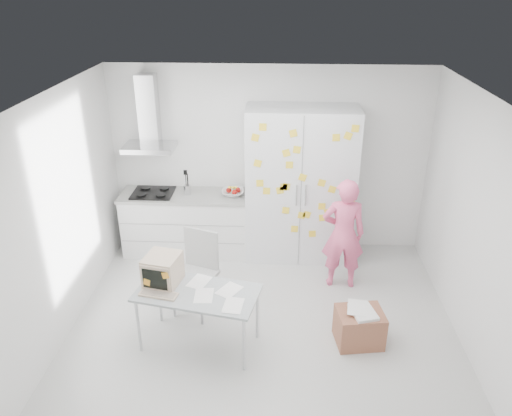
{
  "coord_description": "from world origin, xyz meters",
  "views": [
    {
      "loc": [
        0.16,
        -4.77,
        3.79
      ],
      "look_at": [
        -0.12,
        0.76,
        1.17
      ],
      "focal_mm": 35.0,
      "sensor_mm": 36.0,
      "label": 1
    }
  ],
  "objects_px": {
    "person": "(343,234)",
    "chair": "(197,267)",
    "desk": "(175,280)",
    "cardboard_box": "(359,327)"
  },
  "relations": [
    {
      "from": "desk",
      "to": "cardboard_box",
      "type": "height_order",
      "value": "desk"
    },
    {
      "from": "desk",
      "to": "person",
      "type": "bearing_deg",
      "value": 43.32
    },
    {
      "from": "desk",
      "to": "chair",
      "type": "distance_m",
      "value": 0.63
    },
    {
      "from": "person",
      "to": "cardboard_box",
      "type": "xyz_separation_m",
      "value": [
        0.1,
        -1.16,
        -0.55
      ]
    },
    {
      "from": "cardboard_box",
      "to": "person",
      "type": "bearing_deg",
      "value": 94.78
    },
    {
      "from": "cardboard_box",
      "to": "desk",
      "type": "bearing_deg",
      "value": -179.05
    },
    {
      "from": "person",
      "to": "chair",
      "type": "distance_m",
      "value": 1.91
    },
    {
      "from": "chair",
      "to": "cardboard_box",
      "type": "distance_m",
      "value": 2.01
    },
    {
      "from": "desk",
      "to": "chair",
      "type": "xyz_separation_m",
      "value": [
        0.14,
        0.58,
        -0.2
      ]
    },
    {
      "from": "person",
      "to": "chair",
      "type": "height_order",
      "value": "person"
    }
  ]
}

